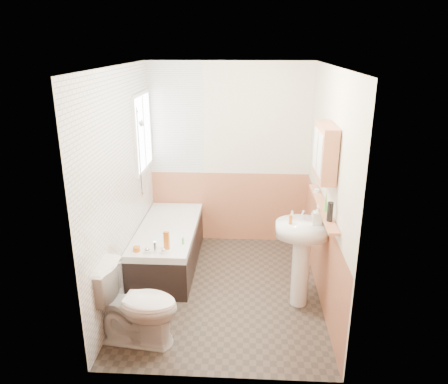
% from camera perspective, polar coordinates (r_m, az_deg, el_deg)
% --- Properties ---
extents(floor, '(2.80, 2.80, 0.00)m').
position_cam_1_polar(floor, '(5.19, -0.10, -12.64)').
color(floor, '#2E2620').
rests_on(floor, ground).
extents(ceiling, '(2.80, 2.80, 0.00)m').
position_cam_1_polar(ceiling, '(4.42, -0.11, 16.10)').
color(ceiling, white).
rests_on(ceiling, ground).
extents(wall_back, '(2.20, 0.02, 2.50)m').
position_cam_1_polar(wall_back, '(6.01, 0.68, 4.83)').
color(wall_back, beige).
rests_on(wall_back, ground).
extents(wall_front, '(2.20, 0.02, 2.50)m').
position_cam_1_polar(wall_front, '(3.35, -1.52, -7.10)').
color(wall_front, beige).
rests_on(wall_front, ground).
extents(wall_left, '(0.02, 2.80, 2.50)m').
position_cam_1_polar(wall_left, '(4.85, -13.32, 0.78)').
color(wall_left, beige).
rests_on(wall_left, ground).
extents(wall_right, '(0.02, 2.80, 2.50)m').
position_cam_1_polar(wall_right, '(4.73, 13.45, 0.30)').
color(wall_right, beige).
rests_on(wall_right, ground).
extents(wainscot_right, '(0.01, 2.80, 1.00)m').
position_cam_1_polar(wainscot_right, '(5.01, 12.54, -7.84)').
color(wainscot_right, '#BC714D').
rests_on(wainscot_right, wall_right).
extents(wainscot_front, '(2.20, 0.01, 1.00)m').
position_cam_1_polar(wainscot_front, '(3.76, -1.39, -17.25)').
color(wainscot_front, '#BC714D').
rests_on(wainscot_front, wall_front).
extents(wainscot_back, '(2.20, 0.01, 1.00)m').
position_cam_1_polar(wainscot_back, '(6.22, 0.65, -1.94)').
color(wainscot_back, '#BC714D').
rests_on(wainscot_back, wall_back).
extents(tile_cladding_left, '(0.01, 2.80, 2.50)m').
position_cam_1_polar(tile_cladding_left, '(4.84, -13.07, 0.78)').
color(tile_cladding_left, white).
rests_on(tile_cladding_left, wall_left).
extents(tile_return_back, '(0.75, 0.01, 1.50)m').
position_cam_1_polar(tile_return_back, '(5.96, -6.39, 9.50)').
color(tile_return_back, white).
rests_on(tile_return_back, wall_back).
extents(window, '(0.03, 0.79, 0.99)m').
position_cam_1_polar(window, '(5.62, -10.50, 7.70)').
color(window, white).
rests_on(window, wall_left).
extents(bathtub, '(0.70, 1.66, 0.68)m').
position_cam_1_polar(bathtub, '(5.61, -7.29, -6.94)').
color(bathtub, black).
rests_on(bathtub, floor).
extents(shower_riser, '(0.10, 0.07, 1.09)m').
position_cam_1_polar(shower_riser, '(5.33, -10.96, 6.00)').
color(shower_riser, silver).
rests_on(shower_riser, wall_left).
extents(toilet, '(0.86, 0.55, 0.79)m').
position_cam_1_polar(toilet, '(4.30, -11.35, -14.24)').
color(toilet, white).
rests_on(toilet, floor).
extents(sink, '(0.56, 0.45, 1.08)m').
position_cam_1_polar(sink, '(4.69, 10.11, -7.04)').
color(sink, white).
rests_on(sink, floor).
extents(pine_shelf, '(0.10, 1.41, 0.03)m').
position_cam_1_polar(pine_shelf, '(4.65, 12.71, -1.86)').
color(pine_shelf, '#BC714D').
rests_on(pine_shelf, wall_right).
extents(medicine_cabinet, '(0.15, 0.60, 0.54)m').
position_cam_1_polar(medicine_cabinet, '(4.40, 13.07, 5.14)').
color(medicine_cabinet, '#BC714D').
rests_on(medicine_cabinet, wall_right).
extents(foam_can, '(0.07, 0.07, 0.19)m').
position_cam_1_polar(foam_can, '(4.23, 13.68, -2.51)').
color(foam_can, black).
rests_on(foam_can, pine_shelf).
extents(green_bottle, '(0.06, 0.06, 0.22)m').
position_cam_1_polar(green_bottle, '(4.44, 13.18, -1.21)').
color(green_bottle, '#59C647').
rests_on(green_bottle, pine_shelf).
extents(black_jar, '(0.06, 0.06, 0.04)m').
position_cam_1_polar(black_jar, '(5.02, 12.03, 0.16)').
color(black_jar, silver).
rests_on(black_jar, pine_shelf).
extents(soap_bottle, '(0.11, 0.21, 0.09)m').
position_cam_1_polar(soap_bottle, '(4.54, 12.05, -3.61)').
color(soap_bottle, silver).
rests_on(soap_bottle, sink).
extents(clear_bottle, '(0.04, 0.04, 0.10)m').
position_cam_1_polar(clear_bottle, '(4.50, 8.69, -3.57)').
color(clear_bottle, orange).
rests_on(clear_bottle, sink).
extents(blue_gel, '(0.06, 0.05, 0.21)m').
position_cam_1_polar(blue_gel, '(4.89, -7.52, -6.30)').
color(blue_gel, orange).
rests_on(blue_gel, bathtub).
extents(cream_jar, '(0.10, 0.10, 0.05)m').
position_cam_1_polar(cream_jar, '(4.93, -11.36, -7.32)').
color(cream_jar, orange).
rests_on(cream_jar, bathtub).
extents(orange_bottle, '(0.03, 0.03, 0.08)m').
position_cam_1_polar(orange_bottle, '(5.01, -5.38, -6.39)').
color(orange_bottle, '#59C647').
rests_on(orange_bottle, bathtub).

